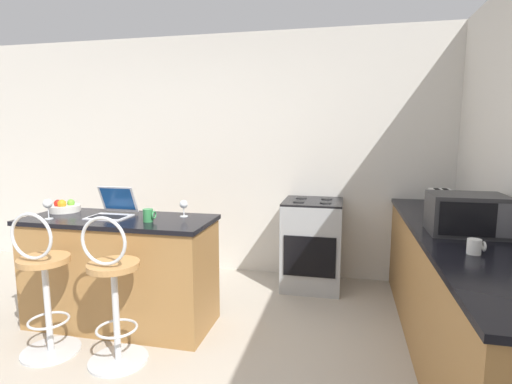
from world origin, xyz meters
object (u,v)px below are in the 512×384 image
Objects in this scene: bar_stool_near at (44,288)px; microwave at (467,214)px; toaster at (441,202)px; fruit_bowl at (64,207)px; bar_stool_far at (113,294)px; wine_glass_short at (48,204)px; mug_white at (475,247)px; laptop at (113,209)px; mug_green at (148,215)px; stove_range at (312,244)px; wine_glass_tall at (184,205)px.

bar_stool_near is 2.91m from microwave.
fruit_bowl is (-3.11, -0.63, -0.06)m from toaster.
bar_stool_far reaches higher than fruit_bowl.
bar_stool_near is at bearing -57.46° from wine_glass_short.
bar_stool_near is 11.16× the size of mug_white.
fruit_bowl is at bearing 172.21° from laptop.
toaster is 1.05× the size of fruit_bowl.
bar_stool_near is 3.12m from toaster.
mug_green is 2.18m from mug_white.
mug_green is at bearing -132.83° from stove_range.
bar_stool_far is at bearing -37.39° from fruit_bowl.
mug_white is at bearing 2.64° from bar_stool_far.
mug_white is at bearing -9.31° from mug_green.
fruit_bowl reaches higher than stove_range.
laptop is at bearing -165.03° from toaster.
wine_glass_short is at bearing 154.46° from bar_stool_far.
wine_glass_short is at bearing -175.99° from microwave.
stove_range is 5.64× the size of wine_glass_short.
toaster is at bearing 20.25° from mug_green.
laptop is 0.40m from mug_green.
wine_glass_tall is 1.07m from fruit_bowl.
mug_green is 0.73× the size of wine_glass_tall.
mug_white is at bearing -93.68° from toaster.
microwave is at bearing -2.90° from wine_glass_tall.
microwave reaches higher than toaster.
microwave reaches higher than laptop.
fruit_bowl is (-1.07, -0.04, -0.06)m from wine_glass_tall.
toaster is 1.28m from stove_range.
laptop reaches higher than bar_stool_near.
bar_stool_far is at bearing -94.46° from mug_green.
laptop is at bearing -169.47° from wine_glass_tall.
laptop reaches higher than toaster.
mug_white is (-0.08, -0.48, -0.09)m from microwave.
fruit_bowl is at bearing 167.57° from mug_green.
stove_range is at bearing 47.17° from mug_green.
mug_white is 2.97m from wine_glass_short.
wine_glass_tall is at bearing -133.61° from stove_range.
wine_glass_tall is at bearing 163.46° from mug_white.
wine_glass_short is 0.63× the size of fruit_bowl.
fruit_bowl is at bearing -168.60° from toaster.
wine_glass_short is at bearing -153.70° from laptop.
microwave reaches higher than fruit_bowl.
wine_glass_short is at bearing -173.91° from mug_green.
wine_glass_tall is (0.57, 0.11, 0.03)m from laptop.
wine_glass_short is at bearing -162.33° from wine_glass_tall.
laptop is 1.94m from stove_range.
laptop is 0.35× the size of stove_range.
wine_glass_short reaches higher than fruit_bowl.
toaster reaches higher than bar_stool_far.
wine_glass_short reaches higher than bar_stool_far.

